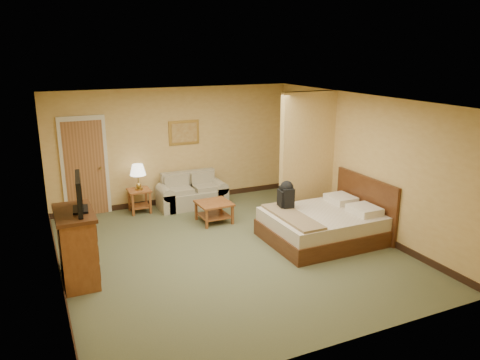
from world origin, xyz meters
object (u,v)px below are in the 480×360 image
loveseat (192,195)px  bed (325,224)px  coffee_table (214,208)px  dresser (77,246)px

loveseat → bed: bearing=-60.7°
coffee_table → bed: (1.52, -1.70, -0.00)m
loveseat → coffee_table: 1.14m
bed → dresser: bearing=176.8°
loveseat → coffee_table: bearing=-86.0°
coffee_table → dresser: size_ratio=0.60×
coffee_table → dresser: 3.15m
loveseat → dresser: size_ratio=1.35×
coffee_table → dresser: dresser is taller
coffee_table → bed: 2.28m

